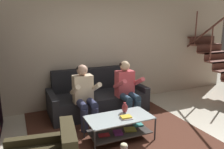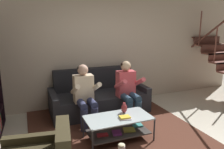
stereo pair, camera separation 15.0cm
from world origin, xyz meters
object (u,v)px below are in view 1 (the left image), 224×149
(person_seated_left, at_px, (85,93))
(coffee_table, at_px, (120,125))
(person_seated_right, at_px, (127,87))
(vase, at_px, (125,108))
(book_stack, at_px, (126,117))
(couch, at_px, (97,98))

(person_seated_left, distance_m, coffee_table, 0.95)
(person_seated_right, relative_size, vase, 6.52)
(person_seated_right, xyz_separation_m, book_stack, (-0.48, -0.88, -0.22))
(couch, xyz_separation_m, person_seated_left, (-0.46, -0.57, 0.35))
(person_seated_right, bearing_deg, person_seated_left, -179.96)
(person_seated_left, bearing_deg, person_seated_right, 0.04)
(coffee_table, relative_size, vase, 6.06)
(couch, height_order, vase, couch)
(coffee_table, xyz_separation_m, vase, (0.16, 0.13, 0.23))
(couch, xyz_separation_m, person_seated_right, (0.46, -0.57, 0.36))
(person_seated_left, xyz_separation_m, person_seated_right, (0.93, 0.00, 0.00))
(vase, height_order, book_stack, vase)
(vase, relative_size, book_stack, 0.84)
(couch, xyz_separation_m, vase, (0.07, -1.23, 0.20))
(couch, distance_m, person_seated_left, 0.82)
(couch, distance_m, book_stack, 1.46)
(person_seated_right, bearing_deg, coffee_table, -125.03)
(vase, bearing_deg, coffee_table, -140.33)
(coffee_table, bearing_deg, couch, 86.14)
(person_seated_right, bearing_deg, book_stack, -118.73)
(couch, relative_size, person_seated_right, 1.79)
(book_stack, bearing_deg, coffee_table, 128.37)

